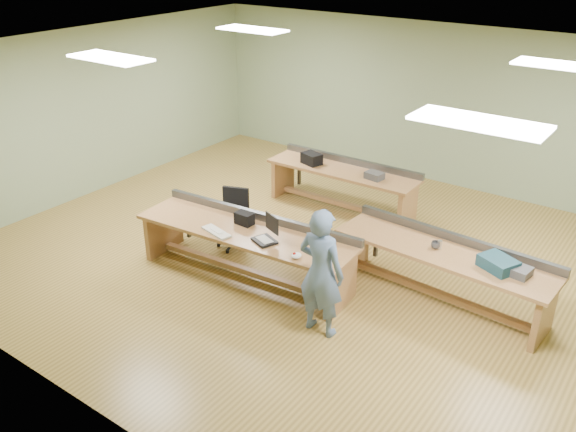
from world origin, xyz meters
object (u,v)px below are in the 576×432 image
object	(u,v)px
parts_bin_grey	(514,269)
drinks_can	(440,244)
person	(321,272)
camera_bag	(244,218)
workbench_mid	(443,263)
workbench_front	(247,241)
parts_bin_teal	(498,264)
laptop_base	(264,241)
workbench_back	(343,179)
mug	(436,245)
task_chair	(233,226)

from	to	relation	value
parts_bin_grey	drinks_can	world-z (taller)	drinks_can
person	parts_bin_grey	bearing A→B (deg)	-141.68
camera_bag	workbench_mid	bearing A→B (deg)	21.28
workbench_front	drinks_can	distance (m)	2.63
workbench_front	parts_bin_teal	distance (m)	3.34
workbench_front	laptop_base	distance (m)	0.51
workbench_back	camera_bag	xyz separation A→B (m)	(-0.01, -2.67, 0.28)
workbench_back	laptop_base	size ratio (longest dim) A/B	8.86
workbench_mid	laptop_base	bearing A→B (deg)	-146.26
camera_bag	parts_bin_grey	distance (m)	3.60
mug	drinks_can	distance (m)	0.05
camera_bag	parts_bin_teal	world-z (taller)	camera_bag
workbench_front	camera_bag	size ratio (longest dim) A/B	12.89
workbench_back	task_chair	distance (m)	2.30
task_chair	parts_bin_grey	distance (m)	4.18
parts_bin_grey	workbench_mid	bearing A→B (deg)	175.50
workbench_mid	camera_bag	bearing A→B (deg)	-156.80
workbench_mid	laptop_base	xyz separation A→B (m)	(-2.04, -1.19, 0.21)
parts_bin_grey	mug	world-z (taller)	parts_bin_grey
workbench_back	parts_bin_grey	distance (m)	3.94
workbench_front	parts_bin_grey	size ratio (longest dim) A/B	8.31
workbench_mid	parts_bin_teal	world-z (taller)	parts_bin_teal
workbench_front	parts_bin_teal	world-z (taller)	parts_bin_teal
parts_bin_teal	workbench_front	bearing A→B (deg)	-163.37
parts_bin_teal	workbench_back	bearing A→B (deg)	150.99
parts_bin_teal	mug	size ratio (longest dim) A/B	3.57
person	mug	size ratio (longest dim) A/B	13.78
workbench_mid	workbench_back	bearing A→B (deg)	149.53
workbench_front	laptop_base	size ratio (longest dim) A/B	10.69
task_chair	mug	world-z (taller)	task_chair
camera_bag	parts_bin_grey	world-z (taller)	camera_bag
laptop_base	mug	bearing A→B (deg)	52.76
mug	workbench_front	bearing A→B (deg)	-156.90
camera_bag	parts_bin_grey	bearing A→B (deg)	15.41
camera_bag	task_chair	distance (m)	0.94
workbench_back	camera_bag	distance (m)	2.69
workbench_front	person	size ratio (longest dim) A/B	1.98
workbench_front	laptop_base	bearing A→B (deg)	-23.61
person	camera_bag	xyz separation A→B (m)	(-1.67, 0.60, 0.01)
workbench_mid	mug	size ratio (longest dim) A/B	24.57
laptop_base	parts_bin_grey	world-z (taller)	parts_bin_grey
camera_bag	task_chair	xyz separation A→B (m)	(-0.64, 0.48, -0.50)
parts_bin_grey	drinks_can	distance (m)	0.98
task_chair	laptop_base	bearing A→B (deg)	-52.44
person	drinks_can	bearing A→B (deg)	-119.26
laptop_base	task_chair	size ratio (longest dim) A/B	0.33
laptop_base	mug	world-z (taller)	mug
mug	workbench_mid	bearing A→B (deg)	12.84
parts_bin_teal	parts_bin_grey	distance (m)	0.19
laptop_base	drinks_can	size ratio (longest dim) A/B	2.73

